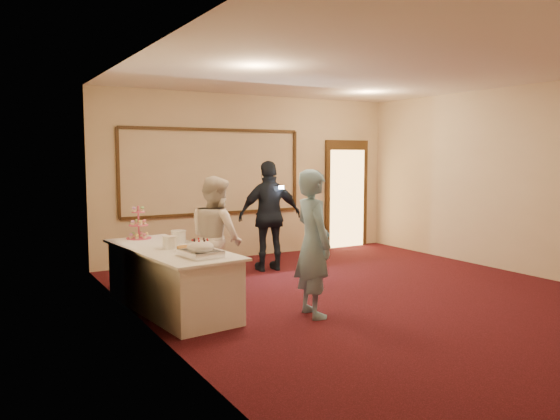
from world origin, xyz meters
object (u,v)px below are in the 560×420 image
object	(u,v)px
tart	(186,249)
guest	(270,216)
plate_stack_b	(179,237)
man	(313,243)
plate_stack_a	(170,242)
cupcake_stand	(139,226)
woman	(216,238)
buffet_table	(171,279)
pavlova_tray	(200,249)

from	to	relation	value
tart	guest	xyz separation A→B (m)	(2.08, 1.71, 0.11)
plate_stack_b	tart	bearing A→B (deg)	-101.31
man	plate_stack_b	bearing A→B (deg)	46.50
plate_stack_a	cupcake_stand	bearing A→B (deg)	95.82
woman	plate_stack_b	bearing A→B (deg)	70.35
buffet_table	pavlova_tray	size ratio (longest dim) A/B	4.43
pavlova_tray	plate_stack_a	bearing A→B (deg)	100.94
pavlova_tray	woman	world-z (taller)	woman
plate_stack_a	tart	bearing A→B (deg)	-63.03
plate_stack_b	man	xyz separation A→B (m)	(1.16, -1.39, 0.02)
pavlova_tray	woman	xyz separation A→B (m)	(0.59, 0.91, -0.04)
cupcake_stand	guest	distance (m)	2.35
cupcake_stand	woman	bearing A→B (deg)	-42.15
pavlova_tray	plate_stack_b	world-z (taller)	pavlova_tray
buffet_table	pavlova_tray	distance (m)	0.85
plate_stack_a	guest	world-z (taller)	guest
plate_stack_a	guest	distance (m)	2.65
plate_stack_b	tart	world-z (taller)	plate_stack_b
pavlova_tray	tart	bearing A→B (deg)	91.01
plate_stack_b	plate_stack_a	bearing A→B (deg)	-123.27
buffet_table	plate_stack_b	xyz separation A→B (m)	(0.22, 0.32, 0.46)
buffet_table	woman	xyz separation A→B (m)	(0.70, 0.20, 0.43)
buffet_table	plate_stack_a	bearing A→B (deg)	-111.56
buffet_table	man	size ratio (longest dim) A/B	1.37
plate_stack_a	man	xyz separation A→B (m)	(1.40, -1.02, 0.02)
guest	tart	bearing A→B (deg)	49.34
guest	woman	bearing A→B (deg)	49.32
woman	guest	size ratio (longest dim) A/B	0.90
pavlova_tray	buffet_table	bearing A→B (deg)	98.75
plate_stack_b	tart	distance (m)	0.62
plate_stack_a	man	size ratio (longest dim) A/B	0.11
plate_stack_a	plate_stack_b	world-z (taller)	plate_stack_b
plate_stack_a	guest	size ratio (longest dim) A/B	0.10
buffet_table	woman	distance (m)	0.84
tart	woman	world-z (taller)	woman
tart	man	xyz separation A→B (m)	(1.28, -0.79, 0.07)
pavlova_tray	cupcake_stand	xyz separation A→B (m)	(-0.23, 1.65, 0.09)
man	guest	size ratio (longest dim) A/B	0.96
pavlova_tray	plate_stack_a	xyz separation A→B (m)	(-0.13, 0.66, -0.00)
pavlova_tray	cupcake_stand	world-z (taller)	cupcake_stand
plate_stack_b	guest	size ratio (longest dim) A/B	0.11
man	cupcake_stand	bearing A→B (deg)	43.41
pavlova_tray	man	distance (m)	1.32
pavlova_tray	plate_stack_b	bearing A→B (deg)	83.71
pavlova_tray	guest	world-z (taller)	guest
buffet_table	cupcake_stand	distance (m)	1.10
plate_stack_a	woman	size ratio (longest dim) A/B	0.11
guest	man	bearing A→B (deg)	82.09
man	guest	xyz separation A→B (m)	(0.81, 2.49, 0.04)
plate_stack_a	man	world-z (taller)	man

